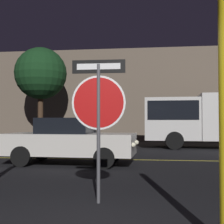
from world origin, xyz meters
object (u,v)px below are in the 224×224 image
delivery_truck (213,117)px  stop_sign (99,103)px  passing_car_2 (69,141)px  tree_0 (41,74)px

delivery_truck → stop_sign: bearing=162.5°
stop_sign → passing_car_2: size_ratio=0.56×
tree_0 → delivery_truck: bearing=-11.4°
tree_0 → passing_car_2: bearing=-64.5°
delivery_truck → tree_0: tree_0 is taller
delivery_truck → passing_car_2: bearing=141.6°
passing_car_2 → tree_0: bearing=-152.0°
stop_sign → passing_car_2: 4.85m
stop_sign → delivery_truck: delivery_truck is taller
stop_sign → tree_0: 14.42m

